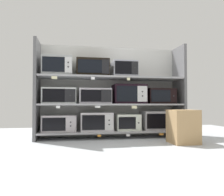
# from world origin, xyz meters

# --- Properties ---
(ground) EXTENTS (6.49, 6.00, 0.02)m
(ground) POSITION_xyz_m (0.00, -1.00, -0.01)
(ground) COLOR #B2B7BC
(back_panel) EXTENTS (2.69, 0.04, 1.66)m
(back_panel) POSITION_xyz_m (0.00, 0.27, 0.83)
(back_panel) COLOR #B2B2AD
(back_panel) RESTS_ON ground
(upright_left) EXTENTS (0.05, 0.49, 1.66)m
(upright_left) POSITION_xyz_m (-1.28, 0.00, 0.83)
(upright_left) COLOR #5B5B5E
(upright_left) RESTS_ON ground
(upright_right) EXTENTS (0.05, 0.49, 1.66)m
(upright_right) POSITION_xyz_m (1.28, 0.00, 0.83)
(upright_right) COLOR #5B5B5E
(upright_right) RESTS_ON ground
(shelf_0) EXTENTS (2.49, 0.49, 0.03)m
(shelf_0) POSITION_xyz_m (0.00, 0.00, 0.11)
(shelf_0) COLOR #99999E
(shelf_0) RESTS_ON ground
(microwave_0) EXTENTS (0.56, 0.34, 0.27)m
(microwave_0) POSITION_xyz_m (-0.91, -0.00, 0.26)
(microwave_0) COLOR #B8B0B5
(microwave_0) RESTS_ON shelf_0
(microwave_1) EXTENTS (0.55, 0.42, 0.32)m
(microwave_1) POSITION_xyz_m (-0.28, -0.00, 0.29)
(microwave_1) COLOR #BCB6BB
(microwave_1) RESTS_ON shelf_0
(microwave_2) EXTENTS (0.42, 0.37, 0.28)m
(microwave_2) POSITION_xyz_m (0.28, -0.00, 0.27)
(microwave_2) COLOR silver
(microwave_2) RESTS_ON shelf_0
(microwave_3) EXTENTS (0.51, 0.39, 0.34)m
(microwave_3) POSITION_xyz_m (0.81, -0.00, 0.29)
(microwave_3) COLOR #A3A0A4
(microwave_3) RESTS_ON shelf_0
(price_tag_0) EXTENTS (0.06, 0.00, 0.03)m
(price_tag_0) POSITION_xyz_m (-0.25, -0.25, 0.07)
(price_tag_0) COLOR orange
(price_tag_1) EXTENTS (0.06, 0.00, 0.04)m
(price_tag_1) POSITION_xyz_m (0.23, -0.25, 0.07)
(price_tag_1) COLOR white
(price_tag_2) EXTENTS (0.08, 0.00, 0.04)m
(price_tag_2) POSITION_xyz_m (0.82, -0.25, 0.07)
(price_tag_2) COLOR orange
(shelf_1) EXTENTS (2.49, 0.49, 0.03)m
(shelf_1) POSITION_xyz_m (0.00, 0.00, 0.58)
(shelf_1) COLOR #99999E
(microwave_4) EXTENTS (0.56, 0.35, 0.27)m
(microwave_4) POSITION_xyz_m (-0.91, -0.00, 0.73)
(microwave_4) COLOR silver
(microwave_4) RESTS_ON shelf_1
(microwave_5) EXTENTS (0.55, 0.36, 0.26)m
(microwave_5) POSITION_xyz_m (-0.30, -0.00, 0.73)
(microwave_5) COLOR #B9B4BE
(microwave_5) RESTS_ON shelf_1
(microwave_6) EXTENTS (0.57, 0.40, 0.34)m
(microwave_6) POSITION_xyz_m (0.31, -0.00, 0.77)
(microwave_6) COLOR black
(microwave_6) RESTS_ON shelf_1
(microwave_7) EXTENTS (0.50, 0.36, 0.28)m
(microwave_7) POSITION_xyz_m (0.90, -0.00, 0.74)
(microwave_7) COLOR black
(microwave_7) RESTS_ON shelf_1
(price_tag_3) EXTENTS (0.06, 0.00, 0.04)m
(price_tag_3) POSITION_xyz_m (-0.91, -0.25, 0.54)
(price_tag_3) COLOR white
(price_tag_4) EXTENTS (0.09, 0.00, 0.04)m
(price_tag_4) POSITION_xyz_m (-0.28, -0.25, 0.55)
(price_tag_4) COLOR white
(price_tag_5) EXTENTS (0.09, 0.00, 0.05)m
(price_tag_5) POSITION_xyz_m (0.34, -0.25, 0.54)
(price_tag_5) COLOR beige
(shelf_2) EXTENTS (2.49, 0.49, 0.03)m
(shelf_2) POSITION_xyz_m (0.00, 0.00, 1.06)
(shelf_2) COLOR #99999E
(microwave_8) EXTENTS (0.49, 0.43, 0.32)m
(microwave_8) POSITION_xyz_m (-0.94, -0.00, 1.23)
(microwave_8) COLOR #9DA0A0
(microwave_8) RESTS_ON shelf_2
(microwave_9) EXTENTS (0.56, 0.39, 0.30)m
(microwave_9) POSITION_xyz_m (-0.35, -0.00, 1.22)
(microwave_9) COLOR black
(microwave_9) RESTS_ON shelf_2
(microwave_10) EXTENTS (0.43, 0.44, 0.28)m
(microwave_10) POSITION_xyz_m (0.21, -0.00, 1.21)
(microwave_10) COLOR #9EA0AC
(microwave_10) RESTS_ON shelf_2
(price_tag_6) EXTENTS (0.09, 0.00, 0.05)m
(price_tag_6) POSITION_xyz_m (-0.97, -0.25, 1.01)
(price_tag_6) COLOR beige
(price_tag_7) EXTENTS (0.06, 0.00, 0.04)m
(price_tag_7) POSITION_xyz_m (-0.36, -0.25, 1.01)
(price_tag_7) COLOR white
(price_tag_8) EXTENTS (0.05, 0.00, 0.05)m
(price_tag_8) POSITION_xyz_m (0.24, -0.25, 1.01)
(price_tag_8) COLOR beige
(shipping_carton) EXTENTS (0.39, 0.39, 0.50)m
(shipping_carton) POSITION_xyz_m (0.95, -0.75, 0.25)
(shipping_carton) COLOR tan
(shipping_carton) RESTS_ON ground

